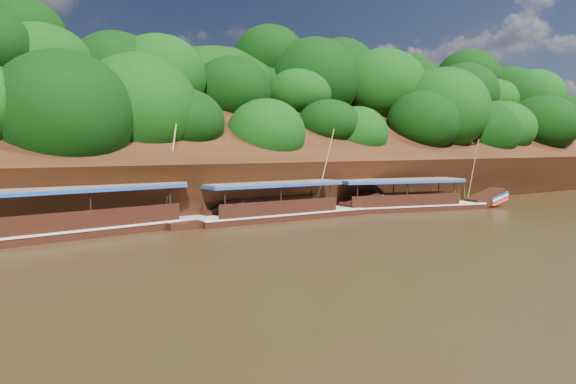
# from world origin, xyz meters

# --- Properties ---
(ground) EXTENTS (160.00, 160.00, 0.00)m
(ground) POSITION_xyz_m (0.00, 0.00, 0.00)
(ground) COLOR black
(ground) RESTS_ON ground
(riverbank) EXTENTS (120.00, 30.06, 19.40)m
(riverbank) POSITION_xyz_m (-0.01, 22.73, 1.89)
(riverbank) COLOR black
(riverbank) RESTS_ON ground
(boat_0) EXTENTS (14.66, 5.89, 5.78)m
(boat_0) POSITION_xyz_m (10.80, 6.51, 0.54)
(boat_0) COLOR black
(boat_0) RESTS_ON ground
(boat_1) EXTENTS (14.55, 2.81, 6.43)m
(boat_1) POSITION_xyz_m (0.10, 8.05, 0.57)
(boat_1) COLOR black
(boat_1) RESTS_ON ground
(boat_2) EXTENTS (17.41, 4.45, 6.65)m
(boat_2) POSITION_xyz_m (-11.47, 8.99, 0.61)
(boat_2) COLOR black
(boat_2) RESTS_ON ground
(reeds) EXTENTS (48.99, 2.43, 2.26)m
(reeds) POSITION_xyz_m (-2.64, 9.57, 0.90)
(reeds) COLOR #195A16
(reeds) RESTS_ON ground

